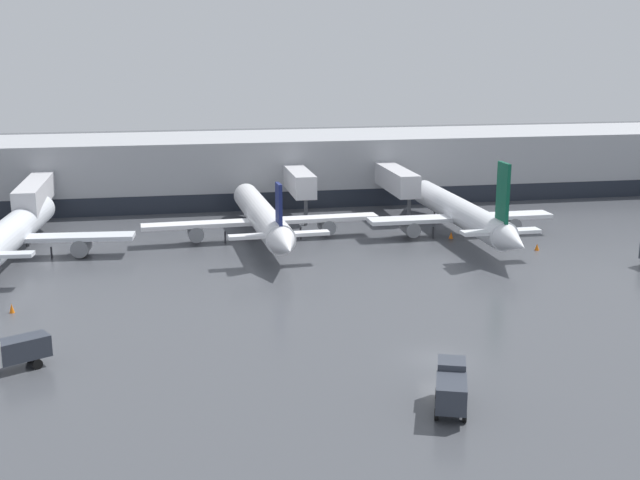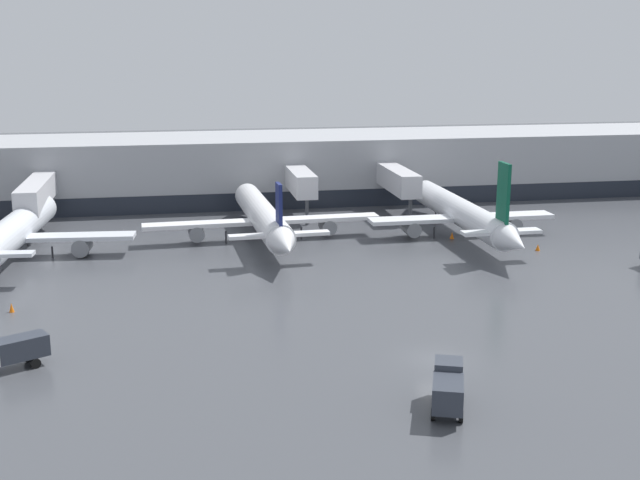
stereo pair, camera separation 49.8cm
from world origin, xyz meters
The scene contains 11 objects.
ground_plane centered at (0.00, 0.00, 0.00)m, with size 320.00×320.00×0.00m, color #424449.
terminal_building centered at (-0.13, 61.81, 4.50)m, with size 160.00×31.39×9.00m.
parked_jet_0 centered at (14.64, 35.15, 2.68)m, with size 21.69×33.69×10.10m.
parked_jet_1 centered at (-34.31, 34.43, 2.61)m, with size 24.83×32.96×9.06m.
parked_jet_4 centered at (-8.05, 37.37, 2.68)m, with size 26.78×32.69×8.27m.
service_truck_0 centered at (-1.92, -7.76, 1.53)m, with size 3.25×5.05×2.65m.
service_truck_1 centered at (-29.33, 3.26, 1.47)m, with size 5.55×3.96×2.50m.
traffic_cone_1 centered at (20.40, 27.31, 0.35)m, with size 0.50×0.50×0.71m.
traffic_cone_2 centered at (13.15, 34.12, 0.39)m, with size 0.50×0.50×0.77m.
traffic_cone_3 centered at (20.21, 35.33, 0.35)m, with size 0.51×0.51×0.70m.
traffic_cone_4 centered at (-31.32, 16.12, 0.39)m, with size 0.42×0.42×0.78m.
Camera 2 is at (-17.51, -50.32, 21.57)m, focal length 45.00 mm.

